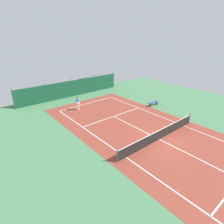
# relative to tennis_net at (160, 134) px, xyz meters

# --- Properties ---
(ground_plane) EXTENTS (36.00, 36.00, 0.00)m
(ground_plane) POSITION_rel_tennis_net_xyz_m (0.00, 0.00, -0.51)
(ground_plane) COLOR #4C8456
(court_surface) EXTENTS (11.02, 26.60, 0.01)m
(court_surface) POSITION_rel_tennis_net_xyz_m (0.00, 0.00, -0.51)
(court_surface) COLOR brown
(court_surface) RESTS_ON ground
(tennis_net) EXTENTS (10.12, 0.10, 1.10)m
(tennis_net) POSITION_rel_tennis_net_xyz_m (0.00, 0.00, 0.00)
(tennis_net) COLOR black
(tennis_net) RESTS_ON ground
(back_fence) EXTENTS (16.30, 0.98, 2.70)m
(back_fence) POSITION_rel_tennis_net_xyz_m (-0.00, 16.52, 0.16)
(back_fence) COLOR #14472D
(back_fence) RESTS_ON ground
(tennis_player) EXTENTS (0.81, 0.68, 1.64)m
(tennis_player) POSITION_rel_tennis_net_xyz_m (-2.12, 10.72, 0.45)
(tennis_player) COLOR beige
(tennis_player) RESTS_ON ground
(tennis_ball_near_player) EXTENTS (0.07, 0.07, 0.07)m
(tennis_ball_near_player) POSITION_rel_tennis_net_xyz_m (-1.70, 9.87, -0.48)
(tennis_ball_near_player) COLOR #CCDB33
(tennis_ball_near_player) RESTS_ON ground
(parked_car) EXTENTS (2.31, 4.35, 1.68)m
(parked_car) POSITION_rel_tennis_net_xyz_m (3.83, 18.30, 0.33)
(parked_car) COLOR navy
(parked_car) RESTS_ON ground
(courtside_bench) EXTENTS (1.60, 0.40, 0.49)m
(courtside_bench) POSITION_rel_tennis_net_xyz_m (6.31, 5.72, -0.14)
(courtside_bench) COLOR #335184
(courtside_bench) RESTS_ON ground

